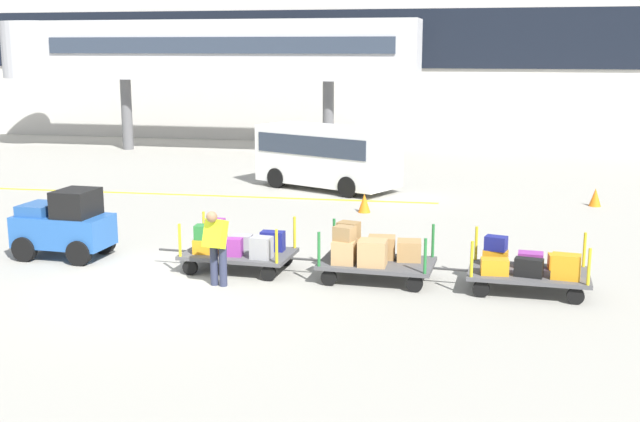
{
  "coord_description": "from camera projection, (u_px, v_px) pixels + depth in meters",
  "views": [
    {
      "loc": [
        6.5,
        -14.13,
        4.68
      ],
      "look_at": [
        2.87,
        1.95,
        1.27
      ],
      "focal_mm": 44.45,
      "sensor_mm": 36.0,
      "label": 1
    }
  ],
  "objects": [
    {
      "name": "terminal_building",
      "position": [
        370.0,
        48.0,
        39.73
      ],
      "size": [
        63.04,
        2.51,
        9.28
      ],
      "color": "beige",
      "rests_on": "ground_plane"
    },
    {
      "name": "baggage_cart_tail",
      "position": [
        529.0,
        268.0,
        15.39
      ],
      "size": [
        3.02,
        1.47,
        1.1
      ],
      "color": "#4C4C4F",
      "rests_on": "ground_plane"
    },
    {
      "name": "baggage_cart_middle",
      "position": [
        371.0,
        253.0,
        16.18
      ],
      "size": [
        3.02,
        1.47,
        1.16
      ],
      "color": "#4C4C4F",
      "rests_on": "ground_plane"
    },
    {
      "name": "ground_plane",
      "position": [
        159.0,
        286.0,
        15.85
      ],
      "size": [
        120.0,
        120.0,
        0.0
      ],
      "primitive_type": "plane",
      "color": "#9E9B91"
    },
    {
      "name": "safety_cone_near",
      "position": [
        364.0,
        203.0,
        22.89
      ],
      "size": [
        0.36,
        0.36,
        0.55
      ],
      "primitive_type": "cone",
      "color": "orange",
      "rests_on": "ground_plane"
    },
    {
      "name": "shuttle_van",
      "position": [
        327.0,
        152.0,
        26.54
      ],
      "size": [
        5.16,
        3.73,
        2.1
      ],
      "color": "white",
      "rests_on": "ground_plane"
    },
    {
      "name": "safety_cone_far",
      "position": [
        595.0,
        197.0,
        23.78
      ],
      "size": [
        0.36,
        0.36,
        0.55
      ],
      "primitive_type": "cone",
      "color": "orange",
      "rests_on": "ground_plane"
    },
    {
      "name": "baggage_handler",
      "position": [
        216.0,
        244.0,
        15.65
      ],
      "size": [
        0.46,
        0.47,
        1.56
      ],
      "color": "#2D334C",
      "rests_on": "ground_plane"
    },
    {
      "name": "baggage_cart_lead",
      "position": [
        236.0,
        247.0,
        16.88
      ],
      "size": [
        3.02,
        1.47,
        1.1
      ],
      "color": "#4C4C4F",
      "rests_on": "ground_plane"
    },
    {
      "name": "apron_lead_line",
      "position": [
        168.0,
        194.0,
        25.77
      ],
      "size": [
        17.46,
        0.97,
        0.01
      ],
      "primitive_type": "cube",
      "rotation": [
        0.0,
        0.0,
        0.04
      ],
      "color": "yellow",
      "rests_on": "ground_plane"
    },
    {
      "name": "baggage_tug",
      "position": [
        65.0,
        225.0,
        17.86
      ],
      "size": [
        2.13,
        1.29,
        1.58
      ],
      "color": "#2659A5",
      "rests_on": "ground_plane"
    },
    {
      "name": "jet_bridge",
      "position": [
        186.0,
        51.0,
        35.62
      ],
      "size": [
        19.58,
        3.0,
        5.88
      ],
      "color": "#B7B7BC",
      "rests_on": "ground_plane"
    }
  ]
}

